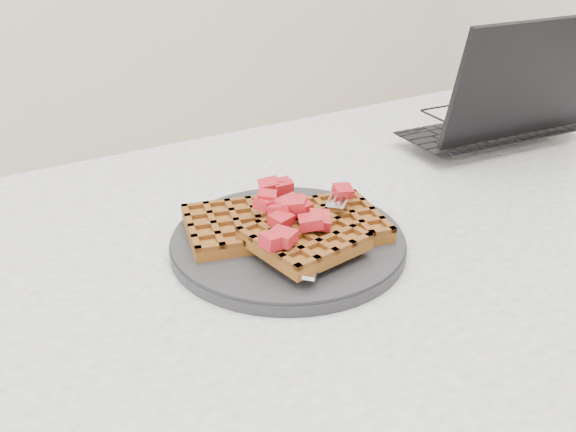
{
  "coord_description": "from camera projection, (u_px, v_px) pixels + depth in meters",
  "views": [
    {
      "loc": [
        -0.47,
        -0.49,
        1.1
      ],
      "look_at": [
        -0.16,
        0.03,
        0.79
      ],
      "focal_mm": 40.0,
      "sensor_mm": 36.0,
      "label": 1
    }
  ],
  "objects": [
    {
      "name": "table",
      "position": [
        409.0,
        306.0,
        0.8
      ],
      "size": [
        1.2,
        0.8,
        0.75
      ],
      "color": "silver",
      "rests_on": "ground"
    },
    {
      "name": "plate",
      "position": [
        288.0,
        242.0,
        0.7
      ],
      "size": [
        0.26,
        0.26,
        0.02
      ],
      "primitive_type": "cylinder",
      "color": "black",
      "rests_on": "table"
    },
    {
      "name": "waffles",
      "position": [
        290.0,
        228.0,
        0.69
      ],
      "size": [
        0.22,
        0.2,
        0.03
      ],
      "color": "brown",
      "rests_on": "plate"
    },
    {
      "name": "strawberry_pile",
      "position": [
        288.0,
        204.0,
        0.68
      ],
      "size": [
        0.15,
        0.15,
        0.02
      ],
      "primitive_type": null,
      "color": "maroon",
      "rests_on": "waffles"
    },
    {
      "name": "fork",
      "position": [
        329.0,
        234.0,
        0.68
      ],
      "size": [
        0.15,
        0.14,
        0.02
      ],
      "primitive_type": null,
      "rotation": [
        0.0,
        0.0,
        -0.81
      ],
      "color": "silver",
      "rests_on": "plate"
    },
    {
      "name": "laptop",
      "position": [
        486.0,
        117.0,
        0.99
      ],
      "size": [
        0.31,
        0.24,
        0.2
      ],
      "rotation": [
        0.0,
        0.0,
        3.06
      ],
      "color": "black",
      "rests_on": "table"
    }
  ]
}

